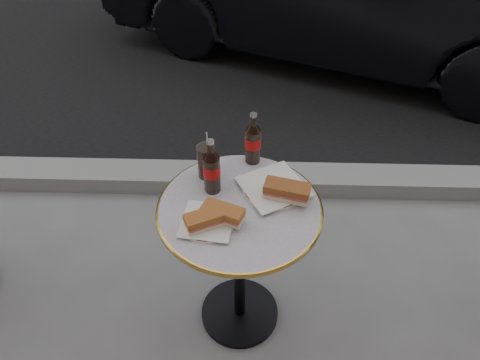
{
  "coord_description": "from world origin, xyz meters",
  "views": [
    {
      "loc": [
        0.04,
        -1.21,
        1.97
      ],
      "look_at": [
        0.0,
        0.05,
        0.82
      ],
      "focal_mm": 35.0,
      "sensor_mm": 36.0,
      "label": 1
    }
  ],
  "objects_px": {
    "cola_glass": "(206,161)",
    "cola_bottle_right": "(253,138)",
    "cola_bottle_left": "(212,166)",
    "plate_left": "(208,222)",
    "plate_right": "(273,188)",
    "bistro_table": "(240,267)"
  },
  "relations": [
    {
      "from": "bistro_table",
      "to": "cola_bottle_right",
      "type": "bearing_deg",
      "value": 80.41
    },
    {
      "from": "cola_bottle_right",
      "to": "bistro_table",
      "type": "bearing_deg",
      "value": -99.59
    },
    {
      "from": "plate_left",
      "to": "cola_glass",
      "type": "distance_m",
      "value": 0.27
    },
    {
      "from": "plate_left",
      "to": "plate_right",
      "type": "distance_m",
      "value": 0.3
    },
    {
      "from": "plate_left",
      "to": "cola_bottle_left",
      "type": "relative_size",
      "value": 0.81
    },
    {
      "from": "plate_left",
      "to": "cola_bottle_left",
      "type": "xyz_separation_m",
      "value": [
        0.01,
        0.18,
        0.11
      ]
    },
    {
      "from": "plate_left",
      "to": "cola_glass",
      "type": "xyz_separation_m",
      "value": [
        -0.02,
        0.26,
        0.07
      ]
    },
    {
      "from": "plate_right",
      "to": "cola_glass",
      "type": "xyz_separation_m",
      "value": [
        -0.26,
        0.07,
        0.07
      ]
    },
    {
      "from": "plate_left",
      "to": "cola_bottle_left",
      "type": "bearing_deg",
      "value": 88.08
    },
    {
      "from": "plate_left",
      "to": "cola_bottle_right",
      "type": "relative_size",
      "value": 0.83
    },
    {
      "from": "plate_right",
      "to": "cola_bottle_right",
      "type": "relative_size",
      "value": 1.03
    },
    {
      "from": "bistro_table",
      "to": "plate_left",
      "type": "bearing_deg",
      "value": -141.91
    },
    {
      "from": "cola_bottle_right",
      "to": "cola_bottle_left",
      "type": "bearing_deg",
      "value": -130.46
    },
    {
      "from": "cola_glass",
      "to": "cola_bottle_right",
      "type": "bearing_deg",
      "value": 28.34
    },
    {
      "from": "cola_bottle_left",
      "to": "bistro_table",
      "type": "bearing_deg",
      "value": -40.04
    },
    {
      "from": "bistro_table",
      "to": "plate_right",
      "type": "xyz_separation_m",
      "value": [
        0.13,
        0.1,
        0.37
      ]
    },
    {
      "from": "bistro_table",
      "to": "cola_glass",
      "type": "distance_m",
      "value": 0.49
    },
    {
      "from": "plate_left",
      "to": "bistro_table",
      "type": "bearing_deg",
      "value": 38.09
    },
    {
      "from": "plate_left",
      "to": "plate_right",
      "type": "height_order",
      "value": "plate_right"
    },
    {
      "from": "plate_right",
      "to": "cola_bottle_left",
      "type": "xyz_separation_m",
      "value": [
        -0.23,
        -0.01,
        0.11
      ]
    },
    {
      "from": "plate_left",
      "to": "cola_bottle_right",
      "type": "xyz_separation_m",
      "value": [
        0.16,
        0.35,
        0.11
      ]
    },
    {
      "from": "cola_glass",
      "to": "plate_left",
      "type": "bearing_deg",
      "value": -85.0
    }
  ]
}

